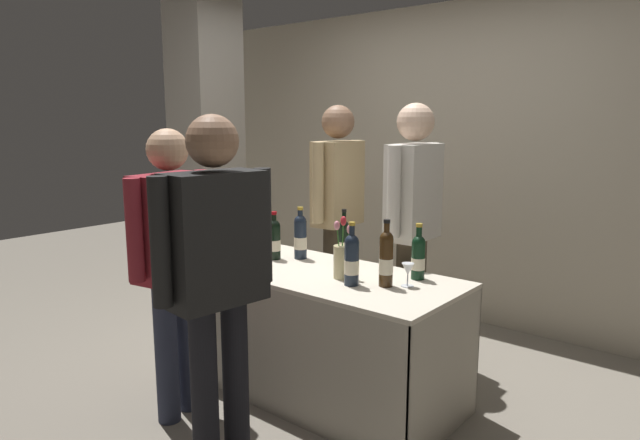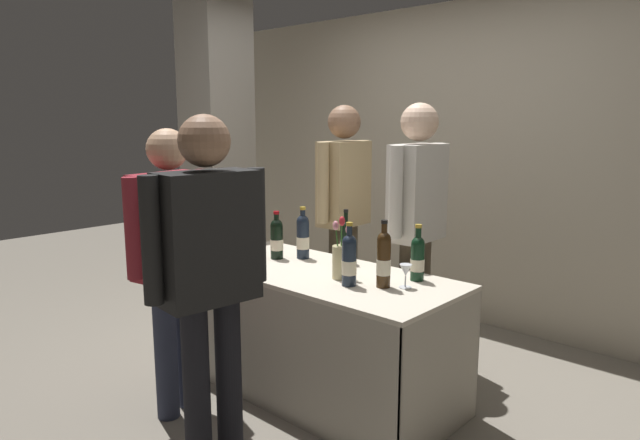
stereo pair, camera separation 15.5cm
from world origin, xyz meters
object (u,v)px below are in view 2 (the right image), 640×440
concrete_pillar (217,142)px  vendor_presenter (417,213)px  display_bottle_0 (232,237)px  flower_vase (342,259)px  featured_wine_bottle (346,241)px  tasting_table (320,309)px  taster_foreground_right (209,265)px  wine_glass_near_vendor (406,271)px

concrete_pillar → vendor_presenter: 2.00m
display_bottle_0 → flower_vase: flower_vase is taller
featured_wine_bottle → vendor_presenter: (0.23, 0.42, 0.15)m
featured_wine_bottle → tasting_table: bearing=-83.9°
taster_foreground_right → tasting_table: bearing=15.8°
featured_wine_bottle → wine_glass_near_vendor: 0.60m
tasting_table → display_bottle_0: bearing=-169.6°
tasting_table → featured_wine_bottle: featured_wine_bottle is taller
concrete_pillar → taster_foreground_right: 2.46m
wine_glass_near_vendor → vendor_presenter: size_ratio=0.07×
taster_foreground_right → concrete_pillar: bearing=58.0°
tasting_table → featured_wine_bottle: size_ratio=5.00×
flower_vase → vendor_presenter: vendor_presenter is taller
concrete_pillar → flower_vase: 2.12m
concrete_pillar → wine_glass_near_vendor: concrete_pillar is taller
tasting_table → display_bottle_0: size_ratio=5.29×
display_bottle_0 → wine_glass_near_vendor: (1.18, 0.19, -0.04)m
tasting_table → vendor_presenter: vendor_presenter is taller
tasting_table → wine_glass_near_vendor: 0.62m
wine_glass_near_vendor → taster_foreground_right: (-0.39, -0.94, 0.15)m
flower_vase → taster_foreground_right: bearing=-92.6°
concrete_pillar → vendor_presenter: bearing=1.3°
tasting_table → vendor_presenter: bearing=73.4°
featured_wine_bottle → taster_foreground_right: bearing=-81.4°
display_bottle_0 → flower_vase: 0.83m
display_bottle_0 → wine_glass_near_vendor: 1.19m
tasting_table → vendor_presenter: size_ratio=0.96×
concrete_pillar → flower_vase: size_ratio=8.11×
tasting_table → flower_vase: 0.38m
wine_glass_near_vendor → taster_foreground_right: taster_foreground_right is taller
featured_wine_bottle → vendor_presenter: 0.50m
wine_glass_near_vendor → taster_foreground_right: 1.03m
display_bottle_0 → vendor_presenter: (0.84, 0.80, 0.15)m
concrete_pillar → featured_wine_bottle: 1.85m
concrete_pillar → wine_glass_near_vendor: (2.29, -0.57, -0.59)m
concrete_pillar → taster_foreground_right: bearing=-38.5°
wine_glass_near_vendor → taster_foreground_right: bearing=-112.6°
display_bottle_0 → concrete_pillar: bearing=145.9°
concrete_pillar → featured_wine_bottle: concrete_pillar is taller
concrete_pillar → tasting_table: concrete_pillar is taller
featured_wine_bottle → display_bottle_0: featured_wine_bottle is taller
tasting_table → flower_vase: size_ratio=4.70×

